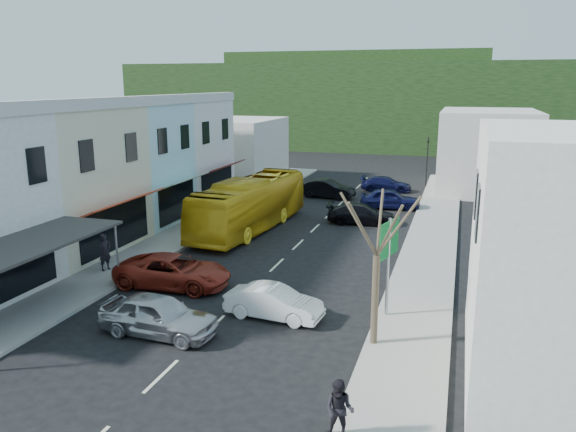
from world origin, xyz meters
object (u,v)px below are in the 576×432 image
(car_red, at_px, (173,272))
(pedestrian_right, at_px, (340,410))
(car_silver, at_px, (158,317))
(pedestrian_left, at_px, (105,254))
(bus, at_px, (250,206))
(direction_sign, at_px, (388,269))
(traffic_signal, at_px, (427,162))
(car_white, at_px, (274,302))
(street_tree, at_px, (377,256))

(car_red, relative_size, pedestrian_right, 2.71)
(car_silver, height_order, pedestrian_right, pedestrian_right)
(pedestrian_left, relative_size, pedestrian_right, 1.00)
(bus, height_order, direction_sign, direction_sign)
(pedestrian_left, bearing_deg, bus, -3.21)
(bus, xyz_separation_m, traffic_signal, (9.87, 19.48, 0.73))
(pedestrian_left, distance_m, direction_sign, 14.34)
(car_silver, bearing_deg, pedestrian_right, -116.57)
(car_white, xyz_separation_m, street_tree, (4.27, -1.34, 2.75))
(car_white, bearing_deg, traffic_signal, -1.75)
(car_red, distance_m, pedestrian_left, 4.28)
(bus, xyz_separation_m, direction_sign, (10.35, -11.59, 0.55))
(bus, bearing_deg, car_red, -83.48)
(car_white, distance_m, street_tree, 5.25)
(pedestrian_right, bearing_deg, bus, 122.04)
(car_white, xyz_separation_m, traffic_signal, (3.89, 32.42, 1.58))
(car_silver, bearing_deg, bus, 11.10)
(pedestrian_left, xyz_separation_m, pedestrian_right, (14.13, -10.02, 0.00))
(bus, height_order, pedestrian_left, bus)
(street_tree, bearing_deg, car_silver, -169.76)
(pedestrian_right, distance_m, direction_sign, 8.68)
(car_white, xyz_separation_m, pedestrian_right, (4.27, -7.26, 0.30))
(pedestrian_right, bearing_deg, car_silver, 155.74)
(car_silver, relative_size, direction_sign, 1.05)
(direction_sign, bearing_deg, street_tree, -77.45)
(pedestrian_left, xyz_separation_m, traffic_signal, (13.75, 29.66, 1.28))
(bus, distance_m, traffic_signal, 21.85)
(car_red, xyz_separation_m, pedestrian_left, (-4.20, 0.73, 0.30))
(traffic_signal, bearing_deg, car_white, 98.71)
(car_silver, height_order, street_tree, street_tree)
(traffic_signal, bearing_deg, pedestrian_right, 106.10)
(car_red, bearing_deg, pedestrian_right, -135.61)
(street_tree, xyz_separation_m, traffic_signal, (-0.38, 33.75, -1.18))
(bus, relative_size, car_white, 2.64)
(bus, relative_size, car_red, 2.52)
(pedestrian_right, relative_size, direction_sign, 0.41)
(car_red, distance_m, direction_sign, 10.15)
(car_silver, bearing_deg, traffic_signal, -9.33)
(car_red, relative_size, pedestrian_left, 2.71)
(car_white, height_order, direction_sign, direction_sign)
(car_white, distance_m, car_red, 6.01)
(street_tree, bearing_deg, pedestrian_right, -90.00)
(car_red, height_order, street_tree, street_tree)
(pedestrian_right, xyz_separation_m, traffic_signal, (-0.38, 39.68, 1.28))
(car_white, height_order, street_tree, street_tree)
(street_tree, bearing_deg, pedestrian_left, 163.85)
(car_red, bearing_deg, car_silver, -160.28)
(pedestrian_right, bearing_deg, street_tree, 95.14)
(direction_sign, height_order, traffic_signal, traffic_signal)
(bus, distance_m, street_tree, 17.67)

